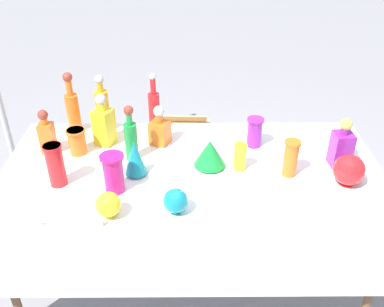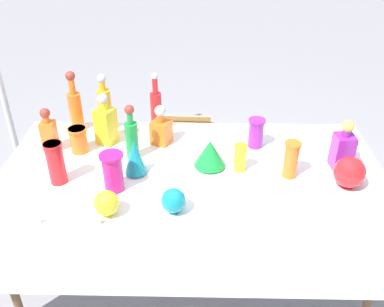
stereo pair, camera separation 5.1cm
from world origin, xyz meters
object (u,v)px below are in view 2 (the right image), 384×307
object	(u,v)px
tall_bottle_0	(156,108)
fluted_vase_1	(135,156)
tall_bottle_3	(105,107)
slender_vase_3	(291,159)
slender_vase_5	(78,139)
cardboard_box_behind_right	(206,151)
tall_bottle_1	(132,136)
cardboard_box_behind_left	(186,146)
tall_bottle_2	(75,106)
slender_vase_0	(113,171)
square_decanter_1	(49,132)
square_decanter_3	(161,128)
square_decanter_0	(105,123)
slender_vase_1	(56,162)
square_decanter_2	(343,148)
round_bowl_2	(173,201)
round_bowl_1	(107,203)
slender_vase_2	(240,157)
round_bowl_0	(349,172)
fluted_vase_0	(210,153)
slender_vase_4	(256,132)

from	to	relation	value
tall_bottle_0	fluted_vase_1	xyz separation A→B (m)	(-0.07, -0.48, -0.04)
tall_bottle_3	slender_vase_3	bearing A→B (deg)	-25.16
slender_vase_5	cardboard_box_behind_right	xyz separation A→B (m)	(0.75, 1.03, -0.72)
tall_bottle_1	cardboard_box_behind_left	bearing A→B (deg)	76.39
tall_bottle_2	cardboard_box_behind_right	size ratio (longest dim) A/B	0.77
slender_vase_0	tall_bottle_3	bearing A→B (deg)	103.89
square_decanter_1	fluted_vase_1	world-z (taller)	square_decanter_1
fluted_vase_1	cardboard_box_behind_left	size ratio (longest dim) A/B	0.44
square_decanter_3	cardboard_box_behind_left	bearing A→B (deg)	82.91
square_decanter_0	slender_vase_1	bearing A→B (deg)	-113.54
slender_vase_0	cardboard_box_behind_right	distance (m)	1.65
fluted_vase_1	tall_bottle_1	bearing A→B (deg)	103.13
square_decanter_0	cardboard_box_behind_left	world-z (taller)	square_decanter_0
slender_vase_0	square_decanter_2	bearing A→B (deg)	10.80
tall_bottle_0	tall_bottle_1	bearing A→B (deg)	-108.26
tall_bottle_1	round_bowl_2	distance (m)	0.54
slender_vase_1	tall_bottle_3	bearing A→B (deg)	75.96
square_decanter_1	round_bowl_1	world-z (taller)	square_decanter_1
tall_bottle_2	slender_vase_2	xyz separation A→B (m)	(0.98, -0.44, -0.07)
tall_bottle_1	square_decanter_0	xyz separation A→B (m)	(-0.18, 0.16, -0.01)
square_decanter_0	slender_vase_5	xyz separation A→B (m)	(-0.14, -0.11, -0.05)
slender_vase_2	tall_bottle_2	bearing A→B (deg)	155.94
slender_vase_1	cardboard_box_behind_right	bearing A→B (deg)	59.38
slender_vase_0	slender_vase_1	bearing A→B (deg)	169.07
tall_bottle_1	square_decanter_1	bearing A→B (deg)	171.47
slender_vase_1	slender_vase_0	bearing A→B (deg)	-10.93
cardboard_box_behind_left	tall_bottle_0	bearing A→B (deg)	-101.55
tall_bottle_1	square_decanter_3	size ratio (longest dim) A/B	1.34
tall_bottle_0	fluted_vase_1	bearing A→B (deg)	-98.31
square_decanter_2	slender_vase_1	world-z (taller)	square_decanter_2
slender_vase_5	cardboard_box_behind_left	world-z (taller)	slender_vase_5
tall_bottle_2	round_bowl_0	xyz separation A→B (m)	(1.52, -0.58, -0.07)
square_decanter_2	square_decanter_1	bearing A→B (deg)	174.97
slender_vase_1	round_bowl_0	bearing A→B (deg)	-0.44
fluted_vase_1	round_bowl_2	size ratio (longest dim) A/B	1.63
slender_vase_5	fluted_vase_0	size ratio (longest dim) A/B	0.88
tall_bottle_3	square_decanter_1	size ratio (longest dim) A/B	1.37
tall_bottle_0	square_decanter_2	distance (m)	1.11
fluted_vase_1	round_bowl_0	distance (m)	1.10
slender_vase_0	round_bowl_1	world-z (taller)	slender_vase_0
square_decanter_2	slender_vase_0	world-z (taller)	square_decanter_2
slender_vase_3	cardboard_box_behind_left	bearing A→B (deg)	115.49
fluted_vase_0	round_bowl_1	distance (m)	0.64
square_decanter_0	round_bowl_2	size ratio (longest dim) A/B	2.52
square_decanter_0	round_bowl_2	distance (m)	0.77
square_decanter_0	slender_vase_4	distance (m)	0.88
tall_bottle_1	cardboard_box_behind_left	xyz separation A→B (m)	(0.26, 1.07, -0.72)
slender_vase_4	round_bowl_2	xyz separation A→B (m)	(-0.45, -0.61, -0.03)
tall_bottle_1	tall_bottle_2	size ratio (longest dim) A/B	0.85
round_bowl_0	cardboard_box_behind_left	size ratio (longest dim) A/B	0.36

